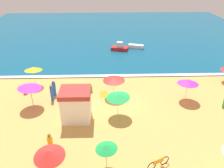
% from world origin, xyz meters
% --- Properties ---
extents(ground_plane, '(60.00, 60.00, 0.00)m').
position_xyz_m(ground_plane, '(0.00, 0.00, 0.00)').
color(ground_plane, '#E0A856').
extents(ocean_water, '(60.00, 44.00, 0.10)m').
position_xyz_m(ocean_water, '(0.00, 28.00, 0.05)').
color(ocean_water, '#0F567A').
rests_on(ocean_water, ground_plane).
extents(wave_breaker_foam, '(57.00, 0.70, 0.01)m').
position_xyz_m(wave_breaker_foam, '(0.00, 6.30, 0.10)').
color(wave_breaker_foam, white).
rests_on(wave_breaker_foam, ocean_water).
extents(lifeguard_cabana, '(2.69, 2.37, 2.98)m').
position_xyz_m(lifeguard_cabana, '(-4.05, -2.52, 1.52)').
color(lifeguard_cabana, white).
rests_on(lifeguard_cabana, ground_plane).
extents(beach_umbrella_0, '(3.07, 3.06, 2.46)m').
position_xyz_m(beach_umbrella_0, '(-8.65, -0.26, 2.19)').
color(beach_umbrella_0, '#4C3823').
rests_on(beach_umbrella_0, ground_plane).
extents(beach_umbrella_1, '(1.98, 1.96, 2.05)m').
position_xyz_m(beach_umbrella_1, '(-1.42, -8.17, 1.81)').
color(beach_umbrella_1, silver).
rests_on(beach_umbrella_1, ground_plane).
extents(beach_umbrella_3, '(2.02, 2.06, 2.38)m').
position_xyz_m(beach_umbrella_3, '(-5.00, -8.88, 2.02)').
color(beach_umbrella_3, silver).
rests_on(beach_umbrella_3, ground_plane).
extents(beach_umbrella_4, '(3.09, 3.09, 2.31)m').
position_xyz_m(beach_umbrella_4, '(-0.31, -2.07, 2.07)').
color(beach_umbrella_4, silver).
rests_on(beach_umbrella_4, ground_plane).
extents(beach_umbrella_6, '(2.14, 2.17, 2.37)m').
position_xyz_m(beach_umbrella_6, '(-9.58, 4.24, 2.08)').
color(beach_umbrella_6, silver).
rests_on(beach_umbrella_6, ground_plane).
extents(beach_umbrella_8, '(2.13, 2.15, 2.39)m').
position_xyz_m(beach_umbrella_8, '(6.91, 0.51, 2.09)').
color(beach_umbrella_8, silver).
rests_on(beach_umbrella_8, ground_plane).
extents(beach_umbrella_9, '(3.01, 3.02, 2.29)m').
position_xyz_m(beach_umbrella_9, '(-0.54, 1.50, 2.04)').
color(beach_umbrella_9, silver).
rests_on(beach_umbrella_9, ground_plane).
extents(parked_bicycle, '(1.67, 0.84, 0.76)m').
position_xyz_m(parked_bicycle, '(2.15, -8.32, 0.38)').
color(parked_bicycle, black).
rests_on(parked_bicycle, ground_plane).
extents(beachgoer_2, '(0.32, 0.32, 1.85)m').
position_xyz_m(beachgoer_2, '(-6.93, 0.73, 0.88)').
color(beachgoer_2, blue).
rests_on(beachgoer_2, ground_plane).
extents(beachgoer_6, '(0.53, 0.53, 1.91)m').
position_xyz_m(beachgoer_6, '(-5.47, -6.86, 0.90)').
color(beachgoer_6, orange).
rests_on(beachgoer_6, ground_plane).
extents(beachgoer_7, '(0.44, 0.44, 0.90)m').
position_xyz_m(beachgoer_7, '(-3.09, 2.52, 0.39)').
color(beachgoer_7, green).
rests_on(beachgoer_7, ground_plane).
extents(beachgoer_8, '(0.51, 0.51, 0.89)m').
position_xyz_m(beachgoer_8, '(-10.19, 2.33, 0.39)').
color(beachgoer_8, '#D84CA5').
rests_on(beachgoer_8, ground_plane).
extents(beachgoer_9, '(0.50, 0.50, 1.77)m').
position_xyz_m(beachgoer_9, '(-6.92, 1.83, 0.82)').
color(beachgoer_9, blue).
rests_on(beachgoer_9, ground_plane).
extents(beach_towel_0, '(0.92, 1.41, 0.01)m').
position_xyz_m(beach_towel_0, '(-1.62, 1.79, 0.01)').
color(beach_towel_0, orange).
rests_on(beach_towel_0, ground_plane).
extents(small_boat_0, '(2.68, 1.68, 0.59)m').
position_xyz_m(small_boat_0, '(3.79, 16.96, 0.40)').
color(small_boat_0, white).
rests_on(small_boat_0, ocean_water).
extents(small_boat_1, '(2.96, 2.01, 1.36)m').
position_xyz_m(small_boat_1, '(0.99, 16.10, 0.53)').
color(small_boat_1, red).
rests_on(small_boat_1, ocean_water).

